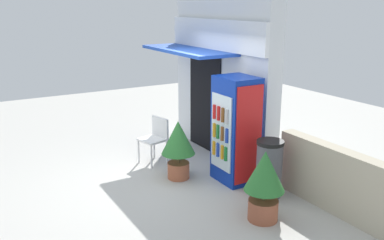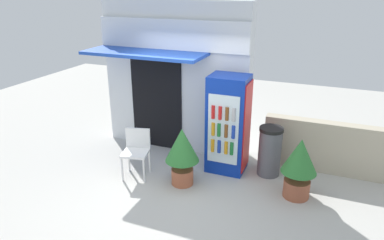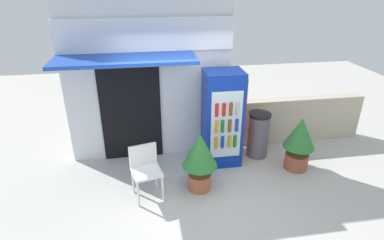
{
  "view_description": "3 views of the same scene",
  "coord_description": "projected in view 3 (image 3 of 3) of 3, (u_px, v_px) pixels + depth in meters",
  "views": [
    {
      "loc": [
        6.2,
        -3.07,
        3.03
      ],
      "look_at": [
        -0.1,
        0.62,
        0.98
      ],
      "focal_mm": 39.21,
      "sensor_mm": 36.0,
      "label": 1
    },
    {
      "loc": [
        2.3,
        -4.82,
        3.35
      ],
      "look_at": [
        0.07,
        0.74,
        1.03
      ],
      "focal_mm": 33.12,
      "sensor_mm": 36.0,
      "label": 2
    },
    {
      "loc": [
        -0.75,
        -4.16,
        3.38
      ],
      "look_at": [
        -0.01,
        0.47,
        1.21
      ],
      "focal_mm": 29.37,
      "sensor_mm": 36.0,
      "label": 3
    }
  ],
  "objects": [
    {
      "name": "drink_cooler",
      "position": [
        223.0,
        119.0,
        5.9
      ],
      "size": [
        0.72,
        0.65,
        1.85
      ],
      "color": "#0C2D9E",
      "rests_on": "ground"
    },
    {
      "name": "potted_plant_curbside",
      "position": [
        299.0,
        139.0,
        5.79
      ],
      "size": [
        0.58,
        0.58,
        1.05
      ],
      "color": "#995138",
      "rests_on": "ground"
    },
    {
      "name": "plastic_chair",
      "position": [
        145.0,
        167.0,
        5.12
      ],
      "size": [
        0.54,
        0.53,
        0.88
      ],
      "color": "white",
      "rests_on": "ground"
    },
    {
      "name": "potted_plant_near_shop",
      "position": [
        200.0,
        156.0,
        5.2
      ],
      "size": [
        0.59,
        0.59,
        1.06
      ],
      "color": "#AD5B3D",
      "rests_on": "ground"
    },
    {
      "name": "ground",
      "position": [
        197.0,
        197.0,
        5.26
      ],
      "size": [
        16.0,
        16.0,
        0.0
      ],
      "primitive_type": "plane",
      "color": "beige"
    },
    {
      "name": "storefront_building",
      "position": [
        147.0,
        79.0,
        5.95
      ],
      "size": [
        3.12,
        1.21,
        3.07
      ],
      "color": "silver",
      "rests_on": "ground"
    },
    {
      "name": "stone_boundary_wall",
      "position": [
        301.0,
        119.0,
        6.92
      ],
      "size": [
        2.7,
        0.24,
        0.99
      ],
      "primitive_type": "cube",
      "color": "#B7AD93",
      "rests_on": "ground"
    },
    {
      "name": "trash_bin",
      "position": [
        258.0,
        134.0,
        6.29
      ],
      "size": [
        0.43,
        0.43,
        0.94
      ],
      "color": "#595960",
      "rests_on": "ground"
    }
  ]
}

